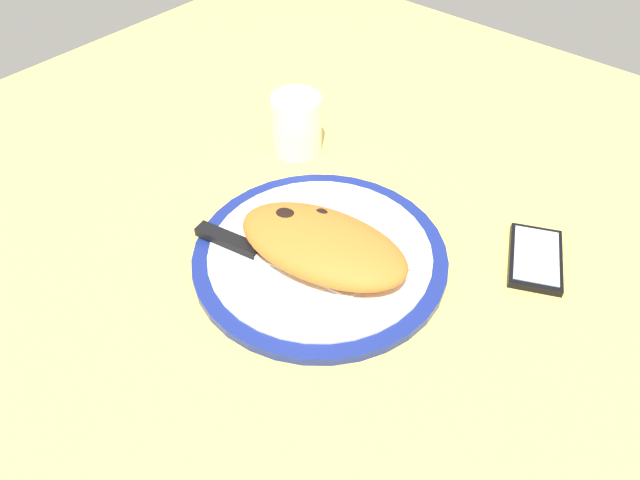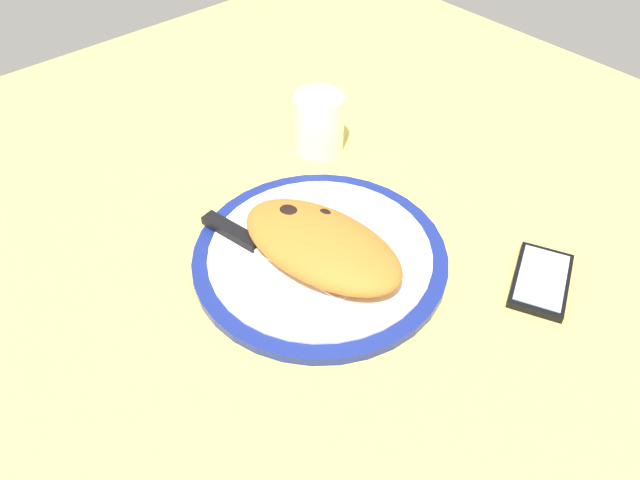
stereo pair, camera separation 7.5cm
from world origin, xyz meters
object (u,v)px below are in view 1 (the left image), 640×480
smartphone (536,258)px  calzone (322,244)px  plate (320,256)px  knife (249,249)px  fork (358,227)px  water_glass (297,127)px

smartphone → calzone: bearing=42.3°
plate → calzone: 3.38cm
calzone → knife: bearing=34.0°
calzone → smartphone: size_ratio=1.88×
calzone → knife: 9.56cm
fork → water_glass: water_glass is taller
plate → fork: size_ratio=1.92×
plate → smartphone: (-21.25, -17.83, -0.19)cm
plate → calzone: (-0.95, 0.67, 3.17)cm
smartphone → knife: bearing=40.2°
fork → smartphone: 23.17cm
fork → knife: knife is taller
calzone → smartphone: bearing=-137.7°
water_glass → fork: bearing=153.5°
fork → calzone: bearing=89.5°
plate → knife: (6.82, 5.92, 1.30)cm
smartphone → water_glass: 40.11cm
plate → calzone: size_ratio=1.34×
calzone → knife: size_ratio=1.06×
knife → smartphone: knife is taller
smartphone → water_glass: size_ratio=1.42×
fork → knife: bearing=58.0°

